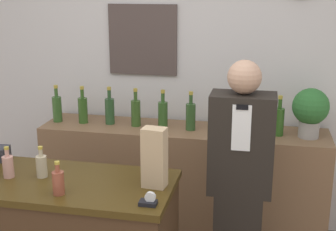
% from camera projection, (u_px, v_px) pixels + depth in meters
% --- Properties ---
extents(back_wall, '(5.20, 0.09, 2.70)m').
position_uv_depth(back_wall, '(181.00, 66.00, 3.87)').
color(back_wall, silver).
rests_on(back_wall, ground_plane).
extents(back_shelf, '(2.26, 0.48, 0.91)m').
position_uv_depth(back_shelf, '(182.00, 181.00, 3.82)').
color(back_shelf, brown).
rests_on(back_shelf, ground_plane).
extents(shopkeeper, '(0.40, 0.25, 1.58)m').
position_uv_depth(shopkeeper, '(240.00, 183.00, 2.97)').
color(shopkeeper, black).
rests_on(shopkeeper, ground_plane).
extents(potted_plant, '(0.27, 0.27, 0.37)m').
position_uv_depth(potted_plant, '(310.00, 109.00, 3.43)').
color(potted_plant, '#9E998E').
rests_on(potted_plant, back_shelf).
extents(paper_bag, '(0.14, 0.11, 0.34)m').
position_uv_depth(paper_bag, '(154.00, 158.00, 2.55)').
color(paper_bag, tan).
rests_on(paper_bag, display_counter).
extents(tape_dispenser, '(0.09, 0.06, 0.07)m').
position_uv_depth(tape_dispenser, '(149.00, 201.00, 2.37)').
color(tape_dispenser, black).
rests_on(tape_dispenser, display_counter).
extents(counter_bottle_1, '(0.06, 0.06, 0.19)m').
position_uv_depth(counter_bottle_1, '(8.00, 166.00, 2.70)').
color(counter_bottle_1, tan).
rests_on(counter_bottle_1, display_counter).
extents(counter_bottle_2, '(0.06, 0.06, 0.19)m').
position_uv_depth(counter_bottle_2, '(42.00, 166.00, 2.70)').
color(counter_bottle_2, tan).
rests_on(counter_bottle_2, display_counter).
extents(counter_bottle_3, '(0.06, 0.06, 0.19)m').
position_uv_depth(counter_bottle_3, '(58.00, 182.00, 2.48)').
color(counter_bottle_3, brown).
rests_on(counter_bottle_3, display_counter).
extents(shelf_bottle_0, '(0.08, 0.08, 0.31)m').
position_uv_depth(shelf_bottle_0, '(57.00, 108.00, 3.86)').
color(shelf_bottle_0, '#325825').
rests_on(shelf_bottle_0, back_shelf).
extents(shelf_bottle_1, '(0.08, 0.08, 0.31)m').
position_uv_depth(shelf_bottle_1, '(83.00, 109.00, 3.82)').
color(shelf_bottle_1, '#31551F').
rests_on(shelf_bottle_1, back_shelf).
extents(shelf_bottle_2, '(0.08, 0.08, 0.31)m').
position_uv_depth(shelf_bottle_2, '(110.00, 110.00, 3.80)').
color(shelf_bottle_2, '#2A4E28').
rests_on(shelf_bottle_2, back_shelf).
extents(shelf_bottle_3, '(0.08, 0.08, 0.31)m').
position_uv_depth(shelf_bottle_3, '(136.00, 112.00, 3.74)').
color(shelf_bottle_3, '#345421').
rests_on(shelf_bottle_3, back_shelf).
extents(shelf_bottle_4, '(0.08, 0.08, 0.31)m').
position_uv_depth(shelf_bottle_4, '(163.00, 114.00, 3.69)').
color(shelf_bottle_4, '#2F5422').
rests_on(shelf_bottle_4, back_shelf).
extents(shelf_bottle_5, '(0.08, 0.08, 0.31)m').
position_uv_depth(shelf_bottle_5, '(191.00, 116.00, 3.64)').
color(shelf_bottle_5, '#2E4F24').
rests_on(shelf_bottle_5, back_shelf).
extents(shelf_bottle_6, '(0.08, 0.08, 0.31)m').
position_uv_depth(shelf_bottle_6, '(220.00, 117.00, 3.61)').
color(shelf_bottle_6, '#345520').
rests_on(shelf_bottle_6, back_shelf).
extents(shelf_bottle_7, '(0.08, 0.08, 0.31)m').
position_uv_depth(shelf_bottle_7, '(249.00, 118.00, 3.56)').
color(shelf_bottle_7, '#2B4E23').
rests_on(shelf_bottle_7, back_shelf).
extents(shelf_bottle_8, '(0.08, 0.08, 0.31)m').
position_uv_depth(shelf_bottle_8, '(279.00, 121.00, 3.50)').
color(shelf_bottle_8, '#2C581C').
rests_on(shelf_bottle_8, back_shelf).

